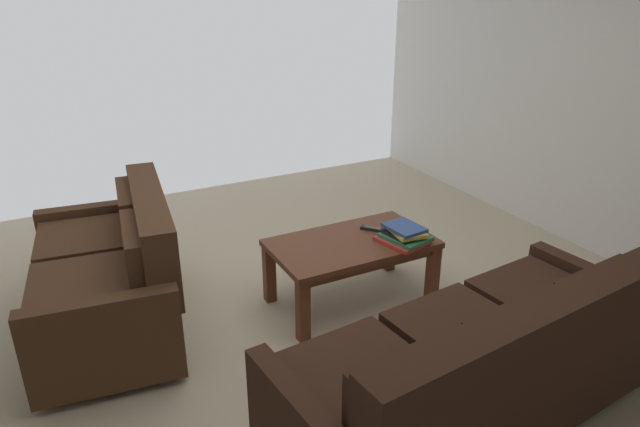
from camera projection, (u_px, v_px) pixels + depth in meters
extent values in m
cube|color=beige|center=(315.00, 337.00, 3.49)|extent=(5.08, 5.70, 0.01)
cube|color=white|center=(632.00, 76.00, 4.03)|extent=(0.12, 5.70, 2.77)
cylinder|color=black|center=(517.00, 331.00, 3.49)|extent=(0.05, 0.05, 0.06)
cylinder|color=black|center=(617.00, 391.00, 2.99)|extent=(0.05, 0.05, 0.06)
cube|color=#382116|center=(467.00, 379.00, 2.76)|extent=(1.84, 0.93, 0.36)
cube|color=#382116|center=(548.00, 301.00, 2.98)|extent=(0.61, 0.73, 0.10)
cube|color=#382116|center=(469.00, 338.00, 2.68)|extent=(0.61, 0.73, 0.10)
cube|color=#382116|center=(369.00, 383.00, 2.39)|extent=(0.61, 0.73, 0.10)
cube|color=#382116|center=(533.00, 354.00, 2.37)|extent=(1.78, 0.35, 0.45)
cube|color=#382116|center=(594.00, 301.00, 2.75)|extent=(0.54, 0.17, 0.32)
cube|color=#382116|center=(512.00, 340.00, 2.45)|extent=(0.54, 0.17, 0.32)
cube|color=#382116|center=(408.00, 391.00, 2.16)|extent=(0.54, 0.17, 0.32)
cube|color=#382116|center=(586.00, 310.00, 3.20)|extent=(0.17, 0.77, 0.52)
cylinder|color=black|center=(57.00, 293.00, 3.91)|extent=(0.06, 0.06, 0.06)
cylinder|color=black|center=(47.00, 390.00, 3.00)|extent=(0.06, 0.06, 0.06)
cylinder|color=black|center=(155.00, 276.00, 4.12)|extent=(0.06, 0.06, 0.06)
cylinder|color=black|center=(173.00, 363.00, 3.21)|extent=(0.06, 0.06, 0.06)
cube|color=#4C301E|center=(104.00, 294.00, 3.47)|extent=(0.91, 1.30, 0.38)
cube|color=#4C301E|center=(94.00, 239.00, 3.63)|extent=(0.74, 0.64, 0.10)
cube|color=#4C301E|center=(95.00, 284.00, 3.11)|extent=(0.74, 0.64, 0.10)
cube|color=#4C301E|center=(152.00, 230.00, 3.43)|extent=(0.33, 1.23, 0.48)
cube|color=#4C301E|center=(130.00, 214.00, 3.66)|extent=(0.19, 0.56, 0.34)
cube|color=#4C301E|center=(137.00, 255.00, 3.13)|extent=(0.19, 0.56, 0.34)
cube|color=#4C301E|center=(100.00, 240.00, 4.01)|extent=(0.78, 0.19, 0.54)
cube|color=#4C301E|center=(105.00, 346.00, 2.88)|extent=(0.78, 0.19, 0.54)
cube|color=brown|center=(352.00, 244.00, 3.70)|extent=(1.05, 0.60, 0.04)
cube|color=brown|center=(351.00, 250.00, 3.72)|extent=(0.97, 0.54, 0.05)
cube|color=brown|center=(389.00, 244.00, 4.20)|extent=(0.07, 0.07, 0.41)
cube|color=brown|center=(269.00, 274.00, 3.79)|extent=(0.07, 0.07, 0.41)
cube|color=brown|center=(432.00, 274.00, 3.79)|extent=(0.07, 0.07, 0.41)
cube|color=brown|center=(303.00, 311.00, 3.38)|extent=(0.07, 0.07, 0.41)
cylinder|color=brown|center=(621.00, 304.00, 3.33)|extent=(0.04, 0.04, 0.53)
cube|color=#C63833|center=(402.00, 240.00, 3.67)|extent=(0.30, 0.34, 0.03)
cube|color=#337F51|center=(405.00, 237.00, 3.67)|extent=(0.29, 0.32, 0.02)
cube|color=black|center=(403.00, 234.00, 3.66)|extent=(0.22, 0.26, 0.02)
cube|color=#E0CC4C|center=(406.00, 231.00, 3.65)|extent=(0.22, 0.28, 0.02)
cube|color=#385693|center=(404.00, 228.00, 3.64)|extent=(0.22, 0.26, 0.02)
cube|color=black|center=(372.00, 229.00, 3.85)|extent=(0.14, 0.15, 0.02)
cube|color=#59595B|center=(372.00, 227.00, 3.84)|extent=(0.09, 0.11, 0.00)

